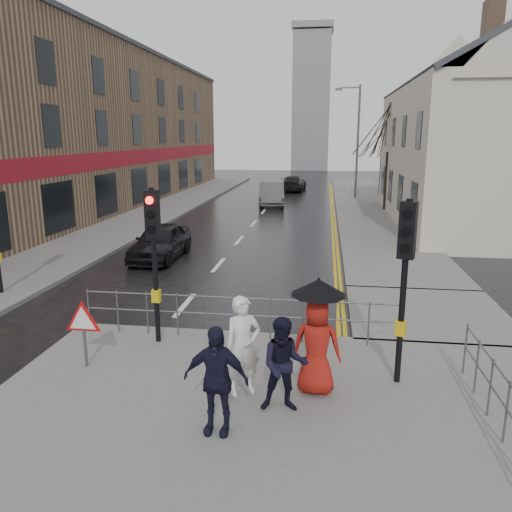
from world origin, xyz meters
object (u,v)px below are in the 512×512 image
(pedestrian_with_umbrella, at_px, (317,332))
(car_parked, at_px, (161,242))
(pedestrian_a, at_px, (243,346))
(pedestrian_d, at_px, (216,380))
(car_mid, at_px, (272,194))
(pedestrian_b, at_px, (284,365))

(pedestrian_with_umbrella, bearing_deg, car_parked, 122.00)
(pedestrian_a, bearing_deg, pedestrian_d, -128.87)
(pedestrian_with_umbrella, distance_m, car_mid, 25.74)
(pedestrian_a, height_order, pedestrian_with_umbrella, pedestrian_with_umbrella)
(pedestrian_with_umbrella, bearing_deg, pedestrian_a, -170.56)
(car_mid, bearing_deg, pedestrian_with_umbrella, -87.69)
(pedestrian_d, bearing_deg, pedestrian_b, 40.93)
(pedestrian_a, height_order, pedestrian_d, pedestrian_a)
(pedestrian_a, bearing_deg, pedestrian_b, -60.80)
(pedestrian_a, relative_size, pedestrian_d, 1.03)
(pedestrian_b, xyz_separation_m, pedestrian_with_umbrella, (0.51, 0.68, 0.32))
(pedestrian_b, xyz_separation_m, car_mid, (-3.00, 26.18, -0.17))
(pedestrian_a, xyz_separation_m, pedestrian_d, (-0.21, -1.23, -0.03))
(pedestrian_with_umbrella, height_order, pedestrian_d, pedestrian_with_umbrella)
(car_parked, relative_size, car_mid, 0.84)
(pedestrian_d, xyz_separation_m, car_parked, (-4.60, 11.17, -0.33))
(pedestrian_b, relative_size, car_mid, 0.34)
(car_mid, bearing_deg, pedestrian_d, -91.22)
(pedestrian_b, xyz_separation_m, pedestrian_d, (-0.97, -0.76, 0.06))
(pedestrian_b, relative_size, car_parked, 0.41)
(pedestrian_d, bearing_deg, car_parked, 115.36)
(car_mid, bearing_deg, pedestrian_b, -88.99)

